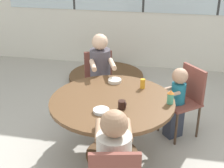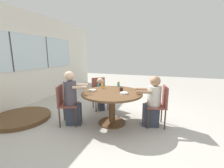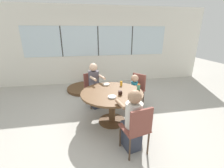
# 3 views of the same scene
# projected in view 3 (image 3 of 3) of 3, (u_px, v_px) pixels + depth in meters

# --- Properties ---
(ground_plane) EXTENTS (16.00, 16.00, 0.00)m
(ground_plane) POSITION_uv_depth(u_px,v_px,m) (112.00, 121.00, 3.40)
(ground_plane) COLOR #B2ADA3
(wall_back_with_windows) EXTENTS (8.40, 0.08, 2.80)m
(wall_back_with_windows) POSITION_uv_depth(u_px,v_px,m) (98.00, 46.00, 5.60)
(wall_back_with_windows) COLOR white
(wall_back_with_windows) RESTS_ON ground_plane
(dining_table) EXTENTS (1.32, 1.32, 0.72)m
(dining_table) POSITION_uv_depth(u_px,v_px,m) (112.00, 98.00, 3.21)
(dining_table) COLOR brown
(dining_table) RESTS_ON ground_plane
(chair_for_woman_green_shirt) EXTENTS (0.52, 0.52, 0.88)m
(chair_for_woman_green_shirt) POSITION_uv_depth(u_px,v_px,m) (92.00, 86.00, 4.05)
(chair_for_woman_green_shirt) COLOR brown
(chair_for_woman_green_shirt) RESTS_ON ground_plane
(chair_for_man_blue_shirt) EXTENTS (0.48, 0.48, 0.88)m
(chair_for_man_blue_shirt) POSITION_uv_depth(u_px,v_px,m) (138.00, 127.00, 2.33)
(chair_for_man_blue_shirt) COLOR brown
(chair_for_man_blue_shirt) RESTS_ON ground_plane
(chair_for_toddler) EXTENTS (0.56, 0.56, 0.88)m
(chair_for_toddler) POSITION_uv_depth(u_px,v_px,m) (137.00, 87.00, 3.97)
(chair_for_toddler) COLOR brown
(chair_for_toddler) RESTS_ON ground_plane
(person_woman_green_shirt) EXTENTS (0.43, 0.55, 1.18)m
(person_woman_green_shirt) POSITION_uv_depth(u_px,v_px,m) (95.00, 87.00, 3.91)
(person_woman_green_shirt) COLOR #333847
(person_woman_green_shirt) RESTS_ON ground_plane
(person_man_blue_shirt) EXTENTS (0.38, 0.55, 1.09)m
(person_man_blue_shirt) POSITION_uv_depth(u_px,v_px,m) (132.00, 122.00, 2.48)
(person_man_blue_shirt) COLOR #333847
(person_man_blue_shirt) RESTS_ON ground_plane
(person_toddler) EXTENTS (0.35, 0.33, 0.90)m
(person_toddler) POSITION_uv_depth(u_px,v_px,m) (134.00, 91.00, 3.88)
(person_toddler) COLOR #333847
(person_toddler) RESTS_ON ground_plane
(coffee_mug) EXTENTS (0.08, 0.08, 0.09)m
(coffee_mug) POSITION_uv_depth(u_px,v_px,m) (120.00, 93.00, 3.01)
(coffee_mug) COLOR black
(coffee_mug) RESTS_ON dining_table
(sippy_cup) EXTENTS (0.07, 0.07, 0.15)m
(sippy_cup) POSITION_uv_depth(u_px,v_px,m) (139.00, 86.00, 3.27)
(sippy_cup) COLOR #4CA57F
(sippy_cup) RESTS_ON dining_table
(juice_glass) EXTENTS (0.06, 0.06, 0.11)m
(juice_glass) POSITION_uv_depth(u_px,v_px,m) (121.00, 83.00, 3.51)
(juice_glass) COLOR gold
(juice_glass) RESTS_ON dining_table
(bowl_white_shallow) EXTENTS (0.16, 0.16, 0.04)m
(bowl_white_shallow) POSITION_uv_depth(u_px,v_px,m) (106.00, 84.00, 3.55)
(bowl_white_shallow) COLOR silver
(bowl_white_shallow) RESTS_ON dining_table
(bowl_cereal) EXTENTS (0.16, 0.16, 0.03)m
(bowl_cereal) POSITION_uv_depth(u_px,v_px,m) (112.00, 97.00, 2.89)
(bowl_cereal) COLOR silver
(bowl_cereal) RESTS_ON dining_table
(folded_table_stack) EXTENTS (1.31, 1.31, 0.09)m
(folded_table_stack) POSITION_uv_depth(u_px,v_px,m) (86.00, 88.00, 5.25)
(folded_table_stack) COLOR brown
(folded_table_stack) RESTS_ON ground_plane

